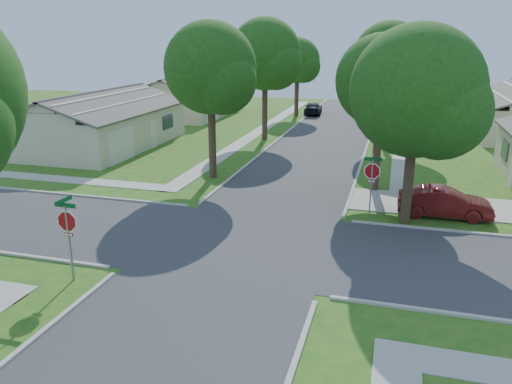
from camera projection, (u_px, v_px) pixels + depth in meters
The scene contains 19 objects.
ground at pixel (244, 243), 20.31m from camera, with size 100.00×100.00×0.00m, color #235F19.
road_ns at pixel (244, 243), 20.30m from camera, with size 7.00×100.00×0.02m, color #333335.
sidewalk_ne at pixel (402, 135), 42.60m from camera, with size 1.20×40.00×0.04m, color #9E9B91.
sidewalk_nw at pixel (264, 128), 45.77m from camera, with size 1.20×40.00×0.04m, color #9E9B91.
driveway at pixel (438, 205), 24.77m from camera, with size 8.80×3.60×0.05m, color #9E9B91.
stop_sign_sw at pixel (67, 225), 16.61m from camera, with size 1.05×0.80×2.98m.
stop_sign_ne at pixel (372, 174), 22.80m from camera, with size 1.05×0.80×2.98m.
tree_e_near at pixel (383, 85), 25.67m from camera, with size 4.97×4.80×8.28m.
tree_e_mid at pixel (390, 62), 36.51m from camera, with size 5.59×5.40×9.21m.
tree_e_far at pixel (393, 59), 48.53m from camera, with size 5.17×5.00×8.72m.
tree_w_near at pixel (211, 72), 27.97m from camera, with size 5.38×5.20×8.97m.
tree_w_mid at pixel (266, 57), 38.88m from camera, with size 5.80×5.60×9.56m.
tree_w_far at pixel (298, 63), 51.12m from camera, with size 4.76×4.60×8.04m.
tree_ne_corner at pixel (418, 98), 20.85m from camera, with size 5.80×5.60×8.66m.
house_nw_near at pixel (101, 127), 37.79m from camera, with size 8.42×13.60×4.23m.
house_nw_far at pixel (189, 100), 53.41m from camera, with size 8.42×13.60×4.23m.
car_driveway at pixel (445, 203), 23.06m from camera, with size 1.46×4.18×1.38m, color #5E1413.
car_curb_east at pixel (370, 119), 46.64m from camera, with size 1.62×4.04×1.38m, color black.
car_curb_west at pixel (313, 108), 53.84m from camera, with size 1.77×4.35×1.26m, color black.
Camera 1 is at (5.59, -17.93, 8.01)m, focal length 35.00 mm.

